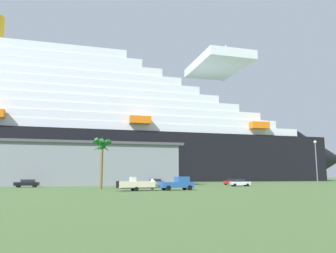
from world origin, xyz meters
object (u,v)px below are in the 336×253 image
Objects in this scene: cruise_ship at (59,130)px; pickup_truck at (178,184)px; palm_tree at (102,148)px; small_boat_on_trailer at (141,185)px; parked_car_black_coupe at (27,183)px; parked_car_blue_suv at (154,182)px; street_lamp at (316,157)px; parked_car_red_hatchback at (233,182)px; parked_car_silver_sedan at (240,183)px.

pickup_truck is (22.82, -85.60, -19.51)m from cruise_ship.
cruise_ship is 79.48m from palm_tree.
palm_tree is (-5.46, 8.78, 6.23)m from small_boat_on_trailer.
pickup_truck is 0.74× the size of small_boat_on_trailer.
cruise_ship is 44.44× the size of pickup_truck.
parked_car_black_coupe is at bearing 131.25° from small_boat_on_trailer.
pickup_truck is 33.18m from parked_car_black_coupe.
palm_tree is (11.07, -77.56, -13.37)m from cruise_ship.
small_boat_on_trailer is 27.13m from parked_car_blue_suv.
parked_car_black_coupe is (-55.01, 18.41, -5.07)m from street_lamp.
small_boat_on_trailer is at bearing -174.36° from street_lamp.
parked_car_blue_suv is at bearing 140.95° from street_lamp.
street_lamp is 1.97× the size of parked_car_red_hatchback.
palm_tree reaches higher than pickup_truck.
street_lamp is (41.22, -5.25, -1.28)m from palm_tree.
parked_car_red_hatchback is at bearing 42.37° from small_boat_on_trailer.
street_lamp reaches higher than pickup_truck.
parked_car_red_hatchback is (-6.77, 22.91, -5.07)m from street_lamp.
parked_car_silver_sedan is 1.02× the size of parked_car_blue_suv.
parked_car_silver_sedan is 19.86m from parked_car_blue_suv.
palm_tree is at bearing -81.88° from cruise_ship.
parked_car_blue_suv is at bearing 8.08° from parked_car_black_coupe.
palm_tree is at bearing 121.86° from small_boat_on_trailer.
parked_car_blue_suv is (1.97, 25.11, -0.21)m from pickup_truck.
parked_car_silver_sedan is at bearing -8.02° from parked_car_black_coupe.
small_boat_on_trailer reaches higher than parked_car_red_hatchback.
small_boat_on_trailer is 29.18m from parked_car_black_coupe.
parked_car_silver_sedan is (-10.46, 12.13, -5.07)m from street_lamp.
street_lamp reaches higher than parked_car_silver_sedan.
pickup_truck reaches higher than small_boat_on_trailer.
cruise_ship is 99.03m from street_lamp.
pickup_truck is 1.22× the size of parked_car_black_coupe.
street_lamp is 16.80m from parked_car_silver_sedan.
pickup_truck is 1.27× the size of parked_car_blue_suv.
pickup_truck reaches higher than parked_car_blue_suv.
parked_car_black_coupe and parked_car_red_hatchback have the same top height.
parked_car_black_coupe is at bearing -174.67° from parked_car_red_hatchback.
parked_car_blue_suv is at bearing -67.72° from cruise_ship.
parked_car_red_hatchback is (34.45, 17.66, -6.36)m from palm_tree.
cruise_ship is 27.83× the size of street_lamp.
pickup_truck is 1.25× the size of parked_car_silver_sedan.
pickup_truck is 30.01m from street_lamp.
street_lamp is 24.43m from parked_car_red_hatchback.
pickup_truck reaches higher than parked_car_black_coupe.
palm_tree is at bearing -128.80° from parked_car_blue_suv.
parked_car_silver_sedan is at bearing -59.38° from cruise_ship.
parked_car_red_hatchback is at bearing 5.33° from parked_car_black_coupe.
palm_tree is at bearing -167.40° from parked_car_silver_sedan.
pickup_truck is 6.33m from small_boat_on_trailer.
pickup_truck is at bearing -34.41° from palm_tree.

